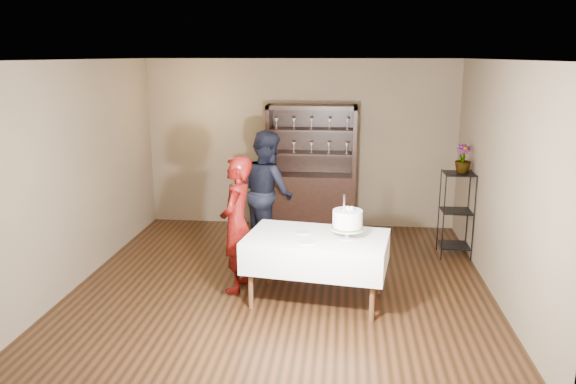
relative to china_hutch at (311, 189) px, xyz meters
name	(u,v)px	position (x,y,z in m)	size (l,w,h in m)	color
floor	(283,282)	(-0.20, -2.25, -0.66)	(5.00, 5.00, 0.00)	black
ceiling	(283,60)	(-0.20, -2.25, 2.04)	(5.00, 5.00, 0.00)	white
back_wall	(300,144)	(-0.20, 0.25, 0.69)	(5.00, 0.02, 2.70)	brown
wall_left	(82,172)	(-2.70, -2.25, 0.69)	(0.02, 5.00, 2.70)	brown
wall_right	(500,181)	(2.30, -2.25, 0.69)	(0.02, 5.00, 2.70)	brown
china_hutch	(311,189)	(0.00, 0.00, 0.00)	(1.40, 0.48, 2.00)	black
plant_etagere	(456,211)	(2.08, -1.05, -0.01)	(0.42, 0.42, 1.20)	black
cake_table	(317,251)	(0.24, -2.75, -0.07)	(1.68, 1.17, 0.78)	silver
woman	(237,224)	(-0.72, -2.51, 0.15)	(0.59, 0.39, 1.63)	#340504
man	(267,192)	(-0.55, -1.12, 0.21)	(0.85, 0.66, 1.74)	black
cake	(347,221)	(0.57, -2.80, 0.32)	(0.40, 0.40, 0.50)	silver
plate_near	(307,242)	(0.14, -3.01, 0.12)	(0.19, 0.19, 0.01)	silver
plate_far	(303,232)	(0.07, -2.67, 0.12)	(0.16, 0.16, 0.01)	silver
potted_plant	(463,159)	(2.13, -1.03, 0.72)	(0.22, 0.22, 0.39)	#4E6F34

